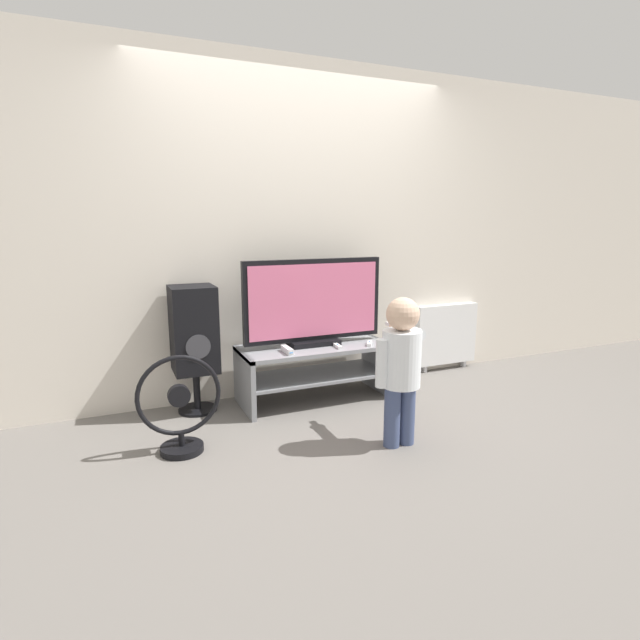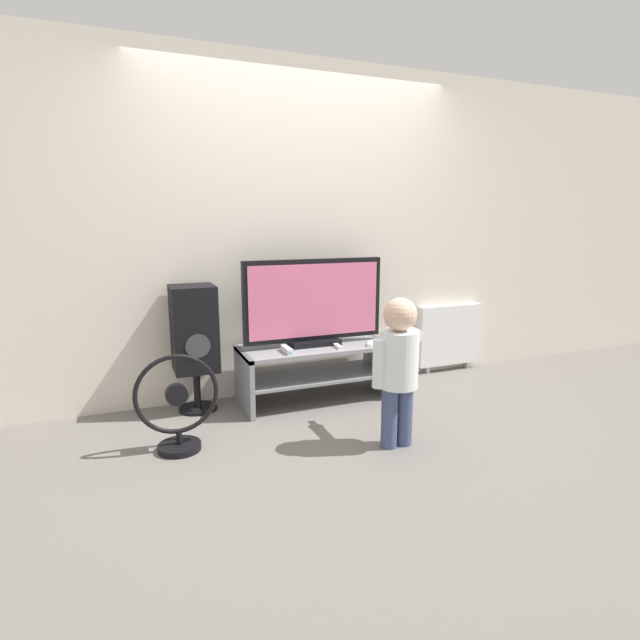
{
  "view_description": "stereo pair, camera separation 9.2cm",
  "coord_description": "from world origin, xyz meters",
  "px_view_note": "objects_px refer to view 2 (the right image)",
  "views": [
    {
      "loc": [
        -1.45,
        -3.18,
        1.39
      ],
      "look_at": [
        0.0,
        0.15,
        0.66
      ],
      "focal_mm": 28.0,
      "sensor_mm": 36.0,
      "label": 1
    },
    {
      "loc": [
        -1.36,
        -3.22,
        1.39
      ],
      "look_at": [
        0.0,
        0.15,
        0.66
      ],
      "focal_mm": 28.0,
      "sensor_mm": 36.0,
      "label": 2
    }
  ],
  "objects_px": {
    "game_console": "(287,350)",
    "remote_primary": "(370,344)",
    "child": "(398,360)",
    "speaker_tower": "(194,331)",
    "radiator": "(449,335)",
    "floor_fan": "(177,408)",
    "television": "(314,303)",
    "remote_secondary": "(338,346)"
  },
  "relations": [
    {
      "from": "game_console",
      "to": "remote_primary",
      "type": "xyz_separation_m",
      "value": [
        0.67,
        -0.03,
        -0.01
      ]
    },
    {
      "from": "child",
      "to": "speaker_tower",
      "type": "relative_size",
      "value": 1.01
    },
    {
      "from": "game_console",
      "to": "radiator",
      "type": "relative_size",
      "value": 0.27
    },
    {
      "from": "floor_fan",
      "to": "speaker_tower",
      "type": "bearing_deg",
      "value": 72.04
    },
    {
      "from": "television",
      "to": "remote_secondary",
      "type": "relative_size",
      "value": 8.35
    },
    {
      "from": "child",
      "to": "remote_primary",
      "type": "bearing_deg",
      "value": 74.32
    },
    {
      "from": "game_console",
      "to": "child",
      "type": "xyz_separation_m",
      "value": [
        0.45,
        -0.81,
        0.09
      ]
    },
    {
      "from": "remote_secondary",
      "to": "radiator",
      "type": "xyz_separation_m",
      "value": [
        1.31,
        0.39,
        -0.11
      ]
    },
    {
      "from": "game_console",
      "to": "floor_fan",
      "type": "relative_size",
      "value": 0.29
    },
    {
      "from": "television",
      "to": "floor_fan",
      "type": "height_order",
      "value": "television"
    },
    {
      "from": "remote_primary",
      "to": "floor_fan",
      "type": "xyz_separation_m",
      "value": [
        -1.49,
        -0.35,
        -0.18
      ]
    },
    {
      "from": "game_console",
      "to": "speaker_tower",
      "type": "bearing_deg",
      "value": 157.95
    },
    {
      "from": "speaker_tower",
      "to": "television",
      "type": "bearing_deg",
      "value": -6.67
    },
    {
      "from": "television",
      "to": "child",
      "type": "bearing_deg",
      "value": -79.71
    },
    {
      "from": "remote_secondary",
      "to": "remote_primary",
      "type": "bearing_deg",
      "value": -5.58
    },
    {
      "from": "radiator",
      "to": "floor_fan",
      "type": "bearing_deg",
      "value": -163.09
    },
    {
      "from": "child",
      "to": "remote_secondary",
      "type": "bearing_deg",
      "value": 92.91
    },
    {
      "from": "television",
      "to": "game_console",
      "type": "distance_m",
      "value": 0.43
    },
    {
      "from": "speaker_tower",
      "to": "floor_fan",
      "type": "height_order",
      "value": "speaker_tower"
    },
    {
      "from": "television",
      "to": "remote_secondary",
      "type": "distance_m",
      "value": 0.37
    },
    {
      "from": "remote_primary",
      "to": "child",
      "type": "bearing_deg",
      "value": -105.68
    },
    {
      "from": "television",
      "to": "floor_fan",
      "type": "distance_m",
      "value": 1.31
    },
    {
      "from": "game_console",
      "to": "child",
      "type": "height_order",
      "value": "child"
    },
    {
      "from": "remote_secondary",
      "to": "radiator",
      "type": "relative_size",
      "value": 0.21
    },
    {
      "from": "remote_primary",
      "to": "speaker_tower",
      "type": "height_order",
      "value": "speaker_tower"
    },
    {
      "from": "television",
      "to": "remote_primary",
      "type": "relative_size",
      "value": 8.68
    },
    {
      "from": "speaker_tower",
      "to": "floor_fan",
      "type": "xyz_separation_m",
      "value": [
        -0.21,
        -0.64,
        -0.33
      ]
    },
    {
      "from": "remote_primary",
      "to": "radiator",
      "type": "distance_m",
      "value": 1.13
    },
    {
      "from": "remote_primary",
      "to": "floor_fan",
      "type": "height_order",
      "value": "floor_fan"
    },
    {
      "from": "remote_primary",
      "to": "remote_secondary",
      "type": "xyz_separation_m",
      "value": [
        -0.26,
        0.03,
        0.0
      ]
    },
    {
      "from": "game_console",
      "to": "child",
      "type": "relative_size",
      "value": 0.19
    },
    {
      "from": "game_console",
      "to": "remote_secondary",
      "type": "xyz_separation_m",
      "value": [
        0.4,
        -0.01,
        -0.01
      ]
    },
    {
      "from": "game_console",
      "to": "remote_primary",
      "type": "distance_m",
      "value": 0.67
    },
    {
      "from": "game_console",
      "to": "speaker_tower",
      "type": "xyz_separation_m",
      "value": [
        -0.62,
        0.25,
        0.14
      ]
    },
    {
      "from": "game_console",
      "to": "floor_fan",
      "type": "distance_m",
      "value": 0.93
    },
    {
      "from": "remote_primary",
      "to": "remote_secondary",
      "type": "height_order",
      "value": "same"
    },
    {
      "from": "speaker_tower",
      "to": "game_console",
      "type": "bearing_deg",
      "value": -22.05
    },
    {
      "from": "speaker_tower",
      "to": "remote_secondary",
      "type": "bearing_deg",
      "value": -14.05
    },
    {
      "from": "child",
      "to": "floor_fan",
      "type": "relative_size",
      "value": 1.54
    },
    {
      "from": "remote_primary",
      "to": "child",
      "type": "xyz_separation_m",
      "value": [
        -0.22,
        -0.78,
        0.1
      ]
    },
    {
      "from": "television",
      "to": "radiator",
      "type": "distance_m",
      "value": 1.52
    },
    {
      "from": "remote_secondary",
      "to": "child",
      "type": "height_order",
      "value": "child"
    }
  ]
}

